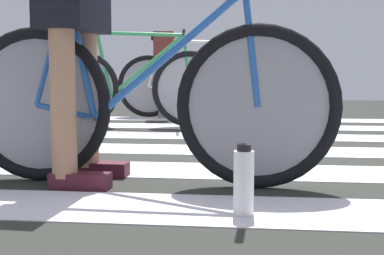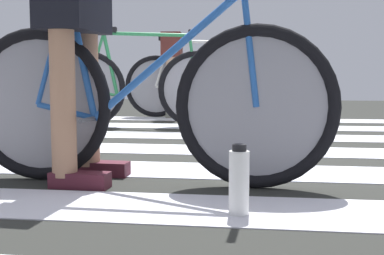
# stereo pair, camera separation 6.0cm
# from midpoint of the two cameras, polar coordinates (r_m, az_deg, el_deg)

# --- Properties ---
(ground) EXTENTS (18.00, 14.00, 0.02)m
(ground) POSITION_cam_midpoint_polar(r_m,az_deg,el_deg) (3.18, 0.62, -3.30)
(ground) COLOR #282926
(crosswalk_markings) EXTENTS (5.42, 5.01, 0.00)m
(crosswalk_markings) POSITION_cam_midpoint_polar(r_m,az_deg,el_deg) (3.41, 0.89, -2.45)
(crosswalk_markings) COLOR silver
(crosswalk_markings) RESTS_ON ground
(bicycle_1_of_3) EXTENTS (1.74, 0.52, 0.93)m
(bicycle_1_of_3) POSITION_cam_midpoint_polar(r_m,az_deg,el_deg) (2.34, -6.22, 3.09)
(bicycle_1_of_3) COLOR black
(bicycle_1_of_3) RESTS_ON ground
(cyclist_1_of_3) EXTENTS (0.33, 0.42, 0.97)m
(cyclist_1_of_3) POSITION_cam_midpoint_polar(r_m,az_deg,el_deg) (2.44, -13.42, 8.79)
(cyclist_1_of_3) COLOR #A87A5B
(cyclist_1_of_3) RESTS_ON ground
(bicycle_2_of_3) EXTENTS (1.73, 0.53, 0.93)m
(bicycle_2_of_3) POSITION_cam_midpoint_polar(r_m,az_deg,el_deg) (4.87, -6.65, 4.55)
(bicycle_2_of_3) COLOR black
(bicycle_2_of_3) RESTS_ON ground
(bicycle_3_of_3) EXTENTS (1.73, 0.52, 0.93)m
(bicycle_3_of_3) POSITION_cam_midpoint_polar(r_m,az_deg,el_deg) (5.98, -0.28, 4.84)
(bicycle_3_of_3) COLOR black
(bicycle_3_of_3) RESTS_ON ground
(cyclist_3_of_3) EXTENTS (0.34, 0.43, 0.97)m
(cyclist_3_of_3) POSITION_cam_midpoint_polar(r_m,az_deg,el_deg) (6.00, -3.28, 7.16)
(cyclist_3_of_3) COLOR tan
(cyclist_3_of_3) RESTS_ON ground
(water_bottle) EXTENTS (0.07, 0.07, 0.25)m
(water_bottle) POSITION_cam_midpoint_polar(r_m,az_deg,el_deg) (1.84, 4.79, -5.95)
(water_bottle) COLOR white
(water_bottle) RESTS_ON ground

